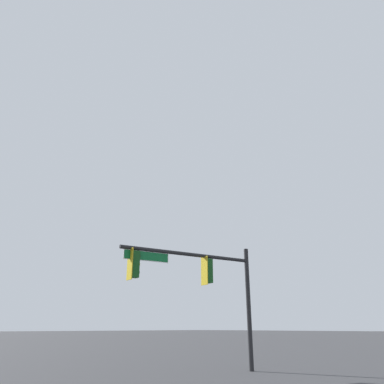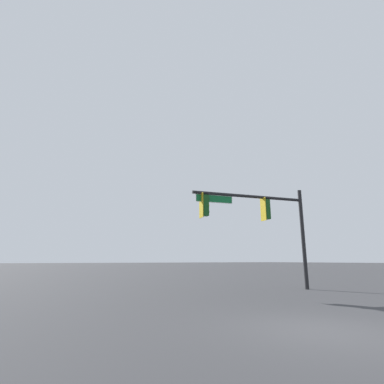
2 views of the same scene
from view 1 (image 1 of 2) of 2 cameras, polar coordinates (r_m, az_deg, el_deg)
signal_pole_near at (r=17.46m, az=1.32°, el=-12.84°), size 6.70×1.64×5.62m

